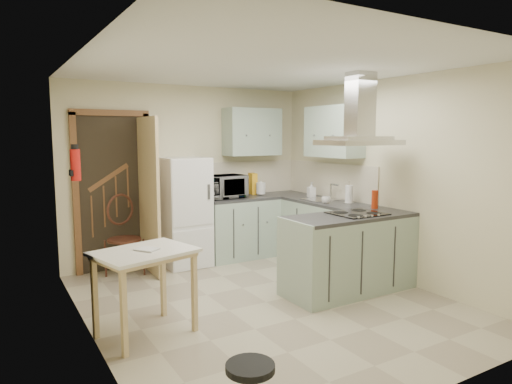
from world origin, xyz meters
TOP-DOWN VIEW (x-y plane):
  - floor at (0.00, 0.00)m, footprint 4.20×4.20m
  - ceiling at (0.00, 0.00)m, footprint 4.20×4.20m
  - back_wall at (0.00, 2.10)m, footprint 3.60×0.00m
  - left_wall at (-1.80, 0.00)m, footprint 0.00×4.20m
  - right_wall at (1.80, 0.00)m, footprint 0.00×4.20m
  - doorway at (-1.10, 2.07)m, footprint 1.10×0.12m
  - fridge at (-0.20, 1.80)m, footprint 0.60×0.60m
  - counter_back at (0.66, 1.80)m, footprint 1.08×0.60m
  - counter_right at (1.50, 1.12)m, footprint 0.60×1.95m
  - splashback at (0.96, 2.09)m, footprint 1.68×0.02m
  - wall_cabinet_back at (0.95, 1.93)m, footprint 0.85×0.35m
  - wall_cabinet_right at (1.62, 0.85)m, footprint 0.35×0.90m
  - peninsula at (1.02, -0.18)m, footprint 1.55×0.65m
  - hob at (1.12, -0.18)m, footprint 0.58×0.50m
  - extractor_hood at (1.12, -0.18)m, footprint 0.90×0.55m
  - sink at (1.50, 0.95)m, footprint 0.45×0.40m
  - fire_extinguisher at (-1.74, 0.90)m, footprint 0.10×0.10m
  - drop_leaf_table at (-1.36, -0.12)m, footprint 0.97×0.82m
  - bentwood_chair at (-1.06, 1.72)m, footprint 0.55×0.55m
  - microwave at (0.40, 1.80)m, footprint 0.63×0.45m
  - kettle at (1.03, 1.81)m, footprint 0.17×0.17m
  - cereal_box at (0.99, 1.99)m, footprint 0.13×0.23m
  - soap_bottle at (1.56, 1.24)m, footprint 0.11×0.12m
  - paper_towel at (1.60, 0.49)m, footprint 0.11×0.11m
  - cup at (1.34, 0.64)m, footprint 0.14×0.14m
  - red_bottle at (1.58, 0.00)m, footprint 0.10×0.10m
  - book at (-1.40, -0.16)m, footprint 0.23×0.24m

SIDE VIEW (x-z plane):
  - floor at x=0.00m, z-range 0.00..0.00m
  - drop_leaf_table at x=-1.36m, z-range 0.00..0.78m
  - counter_back at x=0.66m, z-range 0.00..0.90m
  - counter_right at x=1.50m, z-range 0.00..0.90m
  - peninsula at x=1.02m, z-range 0.00..0.90m
  - bentwood_chair at x=-1.06m, z-range 0.00..0.95m
  - fridge at x=-0.20m, z-range 0.00..1.50m
  - book at x=-1.40m, z-range 0.78..0.87m
  - sink at x=1.50m, z-range 0.90..0.91m
  - hob at x=1.12m, z-range 0.90..0.91m
  - cup at x=1.34m, z-range 0.90..0.99m
  - kettle at x=1.03m, z-range 0.90..1.11m
  - soap_bottle at x=1.56m, z-range 0.90..1.12m
  - red_bottle at x=1.58m, z-range 0.90..1.13m
  - paper_towel at x=1.60m, z-range 0.90..1.15m
  - doorway at x=-1.10m, z-range 0.00..2.10m
  - cereal_box at x=0.99m, z-range 0.90..1.22m
  - microwave at x=0.40m, z-range 0.90..1.23m
  - splashback at x=0.96m, z-range 0.90..1.40m
  - back_wall at x=0.00m, z-range -0.55..3.05m
  - left_wall at x=-1.80m, z-range -0.85..3.35m
  - right_wall at x=1.80m, z-range -0.85..3.35m
  - fire_extinguisher at x=-1.74m, z-range 1.34..1.66m
  - extractor_hood at x=1.12m, z-range 1.67..1.77m
  - wall_cabinet_back at x=0.95m, z-range 1.50..2.20m
  - wall_cabinet_right at x=1.62m, z-range 1.50..2.20m
  - ceiling at x=0.00m, z-range 2.50..2.50m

